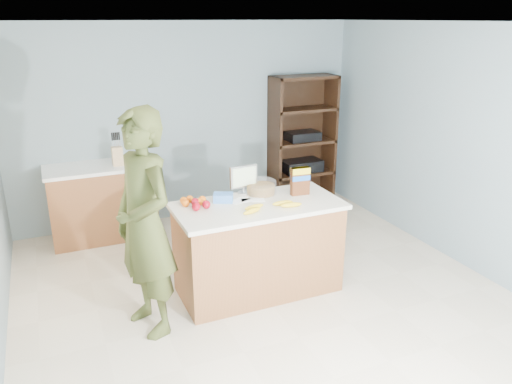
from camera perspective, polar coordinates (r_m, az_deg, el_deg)
name	(u,v)px	position (r m, az deg, el deg)	size (l,w,h in m)	color
floor	(271,304)	(4.78, 1.71, -12.70)	(4.50, 5.00, 0.02)	beige
walls	(273,130)	(4.14, 1.94, 7.05)	(4.52, 5.02, 2.51)	gray
counter_peninsula	(258,251)	(4.81, 0.24, -6.76)	(1.56, 0.76, 0.90)	brown
back_cabinet	(103,201)	(6.24, -17.13, -1.04)	(1.24, 0.62, 0.90)	brown
shelving_unit	(301,143)	(7.05, 5.11, 5.57)	(0.90, 0.40, 1.80)	black
person	(145,224)	(4.13, -12.61, -3.64)	(0.70, 0.46, 1.91)	#393F1B
knife_block	(117,155)	(6.02, -15.56, 4.05)	(0.12, 0.10, 0.31)	tan
envelopes	(246,200)	(4.71, -1.13, -0.94)	(0.36, 0.22, 0.00)	white
bananas	(270,206)	(4.50, 1.63, -1.65)	(0.60, 0.18, 0.05)	yellow
apples	(199,204)	(4.52, -6.50, -1.43)	(0.18, 0.19, 0.08)	maroon
oranges	(192,201)	(4.63, -7.30, -1.01)	(0.24, 0.18, 0.07)	orange
blue_carton	(223,198)	(4.67, -3.77, -0.64)	(0.18, 0.12, 0.08)	blue
salad_bowl	(261,188)	(4.87, 0.56, 0.46)	(0.30, 0.30, 0.13)	#267219
tv	(244,178)	(4.85, -1.42, 1.65)	(0.28, 0.12, 0.28)	silver
cereal_box	(300,179)	(4.83, 5.07, 1.49)	(0.19, 0.08, 0.27)	#592B14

